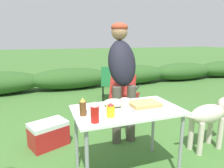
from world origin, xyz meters
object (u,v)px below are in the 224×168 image
camp_chair_green_behind_table (125,93)px  paper_cup_stack (125,107)px  mixing_bowl (114,103)px  beer_bottle (83,107)px  food_tray (144,105)px  camp_chair_near_hedge (111,81)px  ketchup_bottle (95,112)px  standing_person_in_gray_fleece (122,69)px  dog (210,116)px  plate_stack (93,107)px  mustard_bottle (111,110)px  cooler_box (49,134)px  folding_table (127,116)px

camp_chair_green_behind_table → paper_cup_stack: bearing=-76.3°
mixing_bowl → beer_bottle: beer_bottle is taller
food_tray → camp_chair_near_hedge: camp_chair_near_hedge is taller
paper_cup_stack → camp_chair_green_behind_table: bearing=66.7°
beer_bottle → camp_chair_green_behind_table: beer_bottle is taller
mixing_bowl → paper_cup_stack: 0.30m
paper_cup_stack → camp_chair_near_hedge: bearing=73.2°
paper_cup_stack → ketchup_bottle: ketchup_bottle is taller
paper_cup_stack → camp_chair_near_hedge: (0.82, 2.71, -0.35)m
standing_person_in_gray_fleece → dog: bearing=-29.3°
food_tray → ketchup_bottle: (-0.59, -0.21, 0.06)m
paper_cup_stack → plate_stack: bearing=131.1°
plate_stack → camp_chair_near_hedge: (1.06, 2.43, -0.28)m
mixing_bowl → mustard_bottle: 0.32m
mustard_bottle → standing_person_in_gray_fleece: (0.48, 0.90, 0.24)m
beer_bottle → camp_chair_green_behind_table: (1.09, 1.55, -0.35)m
ketchup_bottle → cooler_box: size_ratio=0.33×
ketchup_bottle → paper_cup_stack: bearing=12.9°
food_tray → beer_bottle: (-0.66, -0.01, 0.06)m
ketchup_bottle → beer_bottle: 0.20m
mustard_bottle → camp_chair_near_hedge: mustard_bottle is taller
mixing_bowl → camp_chair_green_behind_table: size_ratio=0.28×
camp_chair_near_hedge → cooler_box: size_ratio=1.47×
paper_cup_stack → dog: 1.40m
mustard_bottle → cooler_box: 1.32m
standing_person_in_gray_fleece → beer_bottle: bearing=-128.0°
plate_stack → ketchup_bottle: ketchup_bottle is taller
camp_chair_green_behind_table → mixing_bowl: bearing=-80.5°
folding_table → cooler_box: folding_table is taller
plate_stack → mustard_bottle: bearing=-69.1°
cooler_box → paper_cup_stack: bearing=101.3°
mustard_bottle → camp_chair_green_behind_table: 1.90m
folding_table → camp_chair_green_behind_table: (0.63, 1.52, -0.20)m
beer_bottle → cooler_box: (-0.31, 0.91, -0.65)m
folding_table → paper_cup_stack: paper_cup_stack is taller
paper_cup_stack → ketchup_bottle: (-0.31, -0.07, 0.01)m
dog → cooler_box: dog is taller
dog → camp_chair_near_hedge: bearing=-174.4°
mustard_bottle → camp_chair_green_behind_table: bearing=62.7°
plate_stack → camp_chair_green_behind_table: camp_chair_green_behind_table is taller
mixing_bowl → camp_chair_near_hedge: bearing=71.3°
food_tray → dog: bearing=6.1°
food_tray → standing_person_in_gray_fleece: bearing=85.6°
mustard_bottle → camp_chair_near_hedge: (0.96, 2.70, -0.34)m
standing_person_in_gray_fleece → cooler_box: standing_person_in_gray_fleece is taller
plate_stack → camp_chair_green_behind_table: 1.71m
plate_stack → dog: bearing=-1.2°
camp_chair_green_behind_table → dog: bearing=-29.8°
cooler_box → plate_stack: bearing=98.1°
ketchup_bottle → beer_bottle: (-0.06, 0.19, -0.01)m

